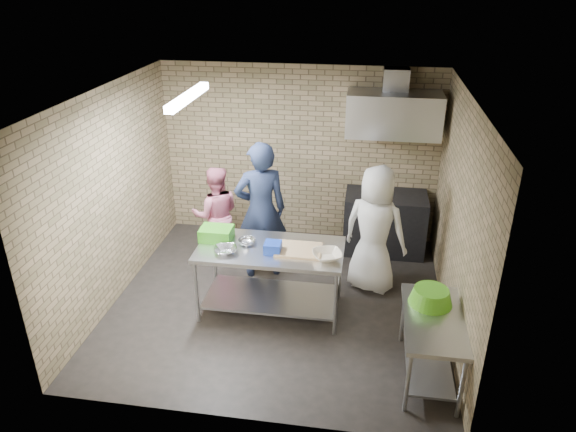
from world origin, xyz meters
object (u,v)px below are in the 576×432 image
Objects in this scene: stove at (384,223)px; bottle_green at (425,118)px; side_counter at (430,347)px; blue_tub at (273,248)px; prep_table at (271,279)px; green_crate at (216,234)px; woman_pink at (216,215)px; bottle_red at (397,116)px; woman_white at (375,230)px; man_navy at (261,211)px; green_basin at (431,296)px.

bottle_green reaches higher than stove.
blue_tub is (-1.81, 0.83, 0.57)m from side_counter.
green_crate is at bearing 170.27° from prep_table.
woman_pink is at bearing 130.41° from blue_tub.
bottle_green is (1.86, 2.06, 1.57)m from prep_table.
woman_white is at bearing -99.09° from bottle_red.
stove is 0.83× the size of woman_pink.
man_navy is at bearing 140.37° from side_counter.
man_navy reaches higher than stove.
side_counter is 3.44m from bottle_red.
blue_tub is at bearing 155.26° from side_counter.
man_navy is at bearing 109.64° from blue_tub.
woman_pink reaches higher than green_crate.
woman_pink is (-2.87, -0.92, -1.29)m from bottle_green.
side_counter is 2.07m from blue_tub.
green_crate is at bearing 163.65° from blue_tub.
stove is 0.62× the size of man_navy.
woman_pink is at bearing 9.69° from woman_white.
bottle_green is at bearing 89.58° from green_basin.
man_navy is (-2.13, 1.53, 0.13)m from green_basin.
prep_table is 2.08m from side_counter.
man_navy is at bearing 140.47° from woman_pink.
prep_table is at bearing -127.82° from stove.
blue_tub is (0.05, -0.10, 0.51)m from prep_table.
green_crate is (-0.70, 0.12, 0.52)m from prep_table.
stove reaches higher than side_counter.
green_crate reaches higher than stove.
woman_pink is (-2.42, -0.68, 0.27)m from stove.
bottle_green is at bearing 37.10° from green_crate.
green_basin is 2.56× the size of bottle_red.
side_counter is 0.62× the size of man_navy.
green_basin is at bearing 122.77° from man_navy.
side_counter is at bearing -26.67° from prep_table.
green_basin is 3.07× the size of bottle_green.
stove is 1.19m from woman_white.
stove is at bearing 38.80° from green_crate.
stove is 6.11× the size of blue_tub.
green_basin is 2.98m from bottle_green.
man_navy reaches higher than green_crate.
woman_pink is (-0.72, 0.30, -0.25)m from man_navy.
stove is at bearing -101.77° from bottle_red.
green_crate is 0.27× the size of woman_pink.
woman_pink is at bearing -162.27° from bottle_green.
stove is at bearing 178.50° from woman_pink.
prep_table is 11.78× the size of bottle_green.
blue_tub reaches higher than side_counter.
woman_white is at bearing 152.22° from woman_pink.
bottle_red is 1.79m from woman_white.
prep_table is 3.19m from bottle_green.
woman_white is (1.53, -0.13, -0.10)m from man_navy.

